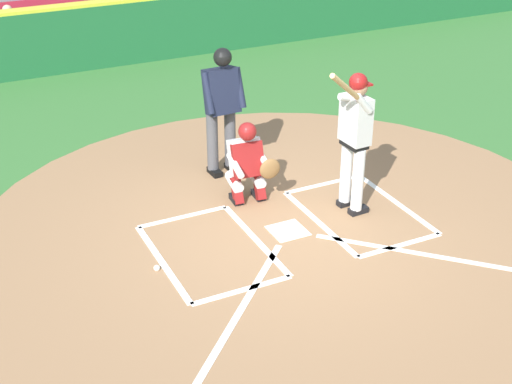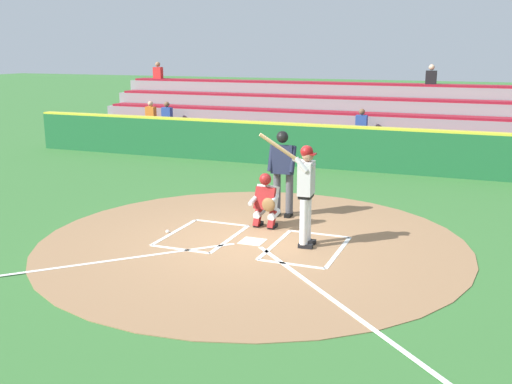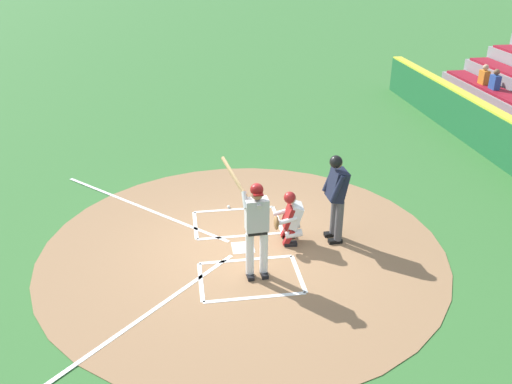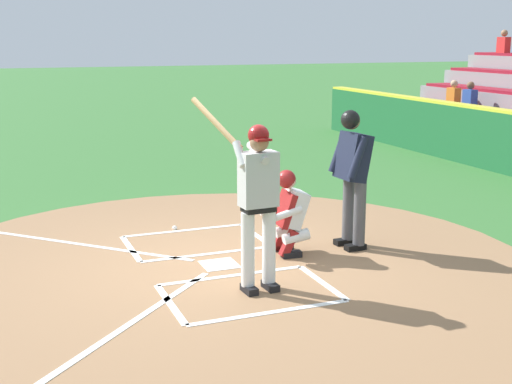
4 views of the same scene
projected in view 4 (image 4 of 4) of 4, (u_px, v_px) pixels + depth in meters
ground_plane at (220, 265)px, 8.56m from camera, size 120.00×120.00×0.00m
dirt_circle at (220, 265)px, 8.56m from camera, size 8.00×8.00×0.01m
home_plate_and_chalk at (150, 273)px, 8.24m from camera, size 7.93×4.91×0.01m
batter at (257, 195)px, 7.47m from camera, size 0.91×0.75×2.13m
catcher at (288, 211)px, 8.85m from camera, size 0.59×0.64×1.13m
plate_umpire at (352, 170)px, 9.04m from camera, size 0.59×0.43×1.86m
baseball at (175, 228)px, 10.10m from camera, size 0.07×0.07×0.07m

